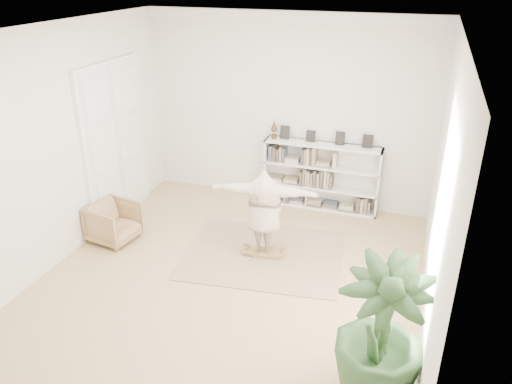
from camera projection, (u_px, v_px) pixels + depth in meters
floor at (231, 278)px, 7.56m from camera, size 6.00×6.00×0.00m
room_shell at (289, 16)px, 8.61m from camera, size 6.00×6.00×6.00m
doors at (115, 144)px, 8.88m from camera, size 0.09×1.78×2.92m
bookshelf at (321, 177)px, 9.50m from camera, size 2.20×0.35×1.64m
armchair at (114, 222)px, 8.46m from camera, size 0.85×0.83×0.68m
rug at (264, 254)px, 8.15m from camera, size 2.72×2.29×0.02m
rocker_board at (264, 251)px, 8.12m from camera, size 0.53×0.35×0.11m
person at (264, 210)px, 7.80m from camera, size 1.78×0.68×1.42m
houseplant at (380, 333)px, 5.18m from camera, size 1.13×1.13×1.71m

